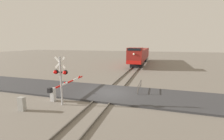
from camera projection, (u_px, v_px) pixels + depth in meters
name	position (u px, v px, depth m)	size (l,w,h in m)	color
ground_plane	(111.00, 94.00, 15.39)	(160.00, 160.00, 0.00)	slate
rail_track_left	(104.00, 92.00, 15.58)	(0.08, 80.00, 0.15)	#59544C
rail_track_right	(118.00, 94.00, 15.18)	(0.08, 80.00, 0.15)	#59544C
road_surface	(111.00, 93.00, 15.38)	(36.00, 5.19, 0.17)	#38383A
locomotive	(140.00, 55.00, 37.00)	(2.80, 18.90, 4.03)	black
crossing_signal	(61.00, 76.00, 12.25)	(1.18, 0.33, 3.90)	#ADADB2
crossing_gate	(58.00, 90.00, 14.07)	(0.36, 5.88, 1.27)	silver
utility_cabinet	(22.00, 104.00, 11.51)	(0.51, 0.32, 1.02)	#999993
guard_railing	(139.00, 86.00, 15.90)	(0.08, 2.65, 0.95)	#4C4742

